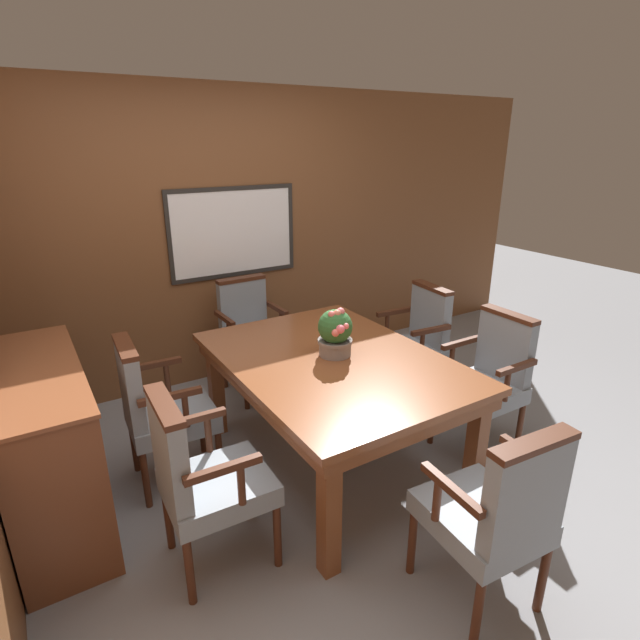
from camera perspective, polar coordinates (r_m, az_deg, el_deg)
name	(u,v)px	position (r m, az deg, el deg)	size (l,w,h in m)	color
ground_plane	(328,484)	(3.28, 0.89, -18.24)	(14.00, 14.00, 0.00)	gray
wall_back	(209,240)	(4.33, -12.56, 8.87)	(7.20, 0.08, 2.45)	brown
dining_table	(333,371)	(3.12, 1.46, -5.87)	(1.22, 1.69, 0.76)	brown
chair_head_near	(495,510)	(2.41, 19.41, -19.78)	(0.53, 0.53, 0.96)	#472314
chair_right_near	(488,376)	(3.55, 18.68, -6.10)	(0.51, 0.50, 0.96)	#472314
chair_head_far	(250,331)	(4.18, -7.97, -1.25)	(0.51, 0.51, 0.96)	#472314
chair_left_far	(158,406)	(3.17, -18.04, -9.37)	(0.53, 0.52, 0.96)	#472314
chair_left_near	(202,475)	(2.54, -13.36, -16.85)	(0.52, 0.51, 0.96)	#472314
chair_right_far	(415,340)	(4.03, 10.79, -2.23)	(0.54, 0.53, 0.96)	#472314
potted_plant	(335,333)	(3.06, 1.74, -1.44)	(0.22, 0.25, 0.31)	gray
sideboard_cabinet	(49,445)	(3.17, -28.56, -12.48)	(0.46, 1.30, 0.91)	brown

